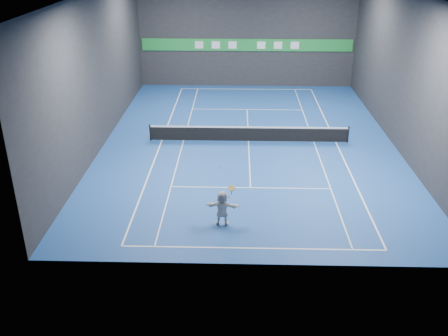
{
  "coord_description": "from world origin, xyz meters",
  "views": [
    {
      "loc": [
        -0.72,
        -29.25,
        11.73
      ],
      "look_at": [
        -1.34,
        -7.25,
        1.5
      ],
      "focal_mm": 40.0,
      "sensor_mm": 36.0,
      "label": 1
    }
  ],
  "objects_px": {
    "tennis_racket": "(231,190)",
    "player": "(222,208)",
    "tennis_ball": "(219,168)",
    "tennis_net": "(249,133)"
  },
  "relations": [
    {
      "from": "player",
      "to": "tennis_racket",
      "type": "distance_m",
      "value": 0.99
    },
    {
      "from": "player",
      "to": "tennis_net",
      "type": "xyz_separation_m",
      "value": [
        1.34,
        10.01,
        -0.28
      ]
    },
    {
      "from": "tennis_racket",
      "to": "tennis_ball",
      "type": "bearing_deg",
      "value": 169.73
    },
    {
      "from": "player",
      "to": "tennis_net",
      "type": "distance_m",
      "value": 10.1
    },
    {
      "from": "player",
      "to": "tennis_net",
      "type": "relative_size",
      "value": 0.13
    },
    {
      "from": "player",
      "to": "tennis_ball",
      "type": "distance_m",
      "value": 1.92
    },
    {
      "from": "tennis_racket",
      "to": "player",
      "type": "bearing_deg",
      "value": -173.02
    },
    {
      "from": "player",
      "to": "tennis_ball",
      "type": "bearing_deg",
      "value": -39.46
    },
    {
      "from": "tennis_net",
      "to": "tennis_racket",
      "type": "relative_size",
      "value": 19.03
    },
    {
      "from": "player",
      "to": "tennis_net",
      "type": "height_order",
      "value": "player"
    }
  ]
}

